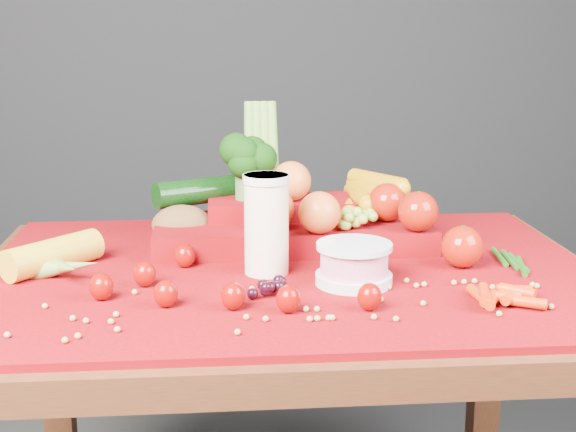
{
  "coord_description": "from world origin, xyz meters",
  "views": [
    {
      "loc": [
        -0.11,
        -1.32,
        1.17
      ],
      "look_at": [
        0.0,
        0.02,
        0.85
      ],
      "focal_mm": 50.0,
      "sensor_mm": 36.0,
      "label": 1
    }
  ],
  "objects": [
    {
      "name": "table",
      "position": [
        0.0,
        0.0,
        0.66
      ],
      "size": [
        1.1,
        0.8,
        0.75
      ],
      "color": "#341A0B",
      "rests_on": "ground"
    },
    {
      "name": "potato",
      "position": [
        -0.19,
        0.17,
        0.8
      ],
      "size": [
        0.11,
        0.08,
        0.08
      ],
      "primitive_type": "ellipsoid",
      "color": "brown",
      "rests_on": "red_cloth"
    },
    {
      "name": "milk_glass",
      "position": [
        -0.04,
        -0.02,
        0.85
      ],
      "size": [
        0.08,
        0.08,
        0.17
      ],
      "rotation": [
        0.0,
        0.0,
        0.05
      ],
      "color": "silver",
      "rests_on": "red_cloth"
    },
    {
      "name": "red_cloth",
      "position": [
        0.0,
        0.0,
        0.76
      ],
      "size": [
        1.05,
        0.75,
        0.01
      ],
      "primitive_type": "cube",
      "color": "maroon",
      "rests_on": "table"
    },
    {
      "name": "soybean_scatter",
      "position": [
        0.0,
        -0.2,
        0.77
      ],
      "size": [
        0.84,
        0.24,
        0.01
      ],
      "primitive_type": null,
      "color": "#AD954A",
      "rests_on": "red_cloth"
    },
    {
      "name": "yogurt_bowl",
      "position": [
        0.1,
        -0.09,
        0.8
      ],
      "size": [
        0.13,
        0.13,
        0.07
      ],
      "rotation": [
        0.0,
        0.0,
        0.35
      ],
      "color": "silver",
      "rests_on": "red_cloth"
    },
    {
      "name": "green_bean_pile",
      "position": [
        0.39,
        -0.01,
        0.77
      ],
      "size": [
        0.14,
        0.12,
        0.01
      ],
      "primitive_type": null,
      "color": "#1A4E12",
      "rests_on": "red_cloth"
    },
    {
      "name": "produce_mound",
      "position": [
        0.04,
        0.15,
        0.82
      ],
      "size": [
        0.59,
        0.37,
        0.27
      ],
      "color": "maroon",
      "rests_on": "red_cloth"
    },
    {
      "name": "strawberry_scatter",
      "position": [
        -0.13,
        -0.15,
        0.79
      ],
      "size": [
        0.44,
        0.28,
        0.05
      ],
      "color": "#900402",
      "rests_on": "red_cloth"
    },
    {
      "name": "corn_ear",
      "position": [
        -0.39,
        -0.01,
        0.78
      ],
      "size": [
        0.25,
        0.26,
        0.06
      ],
      "rotation": [
        0.0,
        0.0,
        0.84
      ],
      "color": "gold",
      "rests_on": "red_cloth"
    },
    {
      "name": "baby_carrot_pile",
      "position": [
        0.3,
        -0.21,
        0.78
      ],
      "size": [
        0.18,
        0.18,
        0.03
      ],
      "primitive_type": null,
      "color": "red",
      "rests_on": "red_cloth"
    },
    {
      "name": "dark_grape_cluster",
      "position": [
        -0.05,
        -0.14,
        0.78
      ],
      "size": [
        0.06,
        0.05,
        0.03
      ],
      "primitive_type": null,
      "color": "black",
      "rests_on": "red_cloth"
    }
  ]
}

